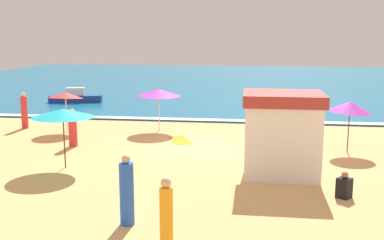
{
  "coord_description": "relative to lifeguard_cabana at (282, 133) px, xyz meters",
  "views": [
    {
      "loc": [
        2.37,
        -19.79,
        5.02
      ],
      "look_at": [
        -0.55,
        2.42,
        0.8
      ],
      "focal_mm": 43.63,
      "sensor_mm": 36.0,
      "label": 1
    }
  ],
  "objects": [
    {
      "name": "ground_plane",
      "position": [
        -3.43,
        3.44,
        -1.51
      ],
      "size": [
        60.0,
        60.0,
        0.0
      ],
      "primitive_type": "plane",
      "color": "#E5B26B"
    },
    {
      "name": "ocean_water",
      "position": [
        -3.43,
        31.44,
        -1.46
      ],
      "size": [
        60.0,
        44.0,
        0.1
      ],
      "primitive_type": "cube",
      "color": "#146B93",
      "rests_on": "ground_plane"
    },
    {
      "name": "wave_breaker_foam",
      "position": [
        -3.43,
        9.74,
        -1.41
      ],
      "size": [
        57.0,
        0.7,
        0.01
      ],
      "primitive_type": "cube",
      "color": "white",
      "rests_on": "ocean_water"
    },
    {
      "name": "lifeguard_cabana",
      "position": [
        0.0,
        0.0,
        0.0
      ],
      "size": [
        2.77,
        2.27,
        2.96
      ],
      "color": "white",
      "rests_on": "ground_plane"
    },
    {
      "name": "beach_umbrella_0",
      "position": [
        2.98,
        3.57,
        0.46
      ],
      "size": [
        2.3,
        2.29,
        2.24
      ],
      "color": "#4C3823",
      "rests_on": "ground_plane"
    },
    {
      "name": "beach_umbrella_1",
      "position": [
        -5.83,
        6.89,
        0.48
      ],
      "size": [
        2.52,
        2.51,
        2.19
      ],
      "color": "silver",
      "rests_on": "ground_plane"
    },
    {
      "name": "beach_umbrella_2",
      "position": [
        -8.02,
        -0.16,
        0.57
      ],
      "size": [
        2.82,
        2.82,
        2.26
      ],
      "color": "#4C3823",
      "rests_on": "ground_plane"
    },
    {
      "name": "beach_umbrella_5",
      "position": [
        -10.5,
        6.07,
        0.38
      ],
      "size": [
        1.97,
        1.99,
        2.15
      ],
      "color": "silver",
      "rests_on": "ground_plane"
    },
    {
      "name": "beachgoer_0",
      "position": [
        -8.99,
        3.1,
        -0.72
      ],
      "size": [
        0.53,
        0.53,
        1.7
      ],
      "color": "red",
      "rests_on": "ground_plane"
    },
    {
      "name": "beachgoer_2",
      "position": [
        -4.29,
        -5.01,
        -0.62
      ],
      "size": [
        0.52,
        0.52,
        1.9
      ],
      "color": "blue",
      "rests_on": "ground_plane"
    },
    {
      "name": "beachgoer_5",
      "position": [
        1.11,
        8.18,
        -1.11
      ],
      "size": [
        0.64,
        0.64,
        0.96
      ],
      "color": "red",
      "rests_on": "ground_plane"
    },
    {
      "name": "beachgoer_8",
      "position": [
        -13.05,
        6.59,
        -0.6
      ],
      "size": [
        0.39,
        0.39,
        1.92
      ],
      "color": "red",
      "rests_on": "ground_plane"
    },
    {
      "name": "beachgoer_9",
      "position": [
        1.8,
        -2.16,
        -1.16
      ],
      "size": [
        0.54,
        0.54,
        0.83
      ],
      "color": "black",
      "rests_on": "ground_plane"
    },
    {
      "name": "beachgoer_10",
      "position": [
        -2.95,
        -6.52,
        -0.63
      ],
      "size": [
        0.43,
        0.43,
        1.83
      ],
      "color": "orange",
      "rests_on": "ground_plane"
    },
    {
      "name": "beach_towel_1",
      "position": [
        -4.42,
        4.85,
        -1.5
      ],
      "size": [
        1.43,
        1.91,
        0.01
      ],
      "color": "orange",
      "rests_on": "ground_plane"
    },
    {
      "name": "small_boat_0",
      "position": [
        -13.67,
        15.39,
        -1.07
      ],
      "size": [
        3.81,
        1.7,
        1.04
      ],
      "color": "navy",
      "rests_on": "ocean_water"
    }
  ]
}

